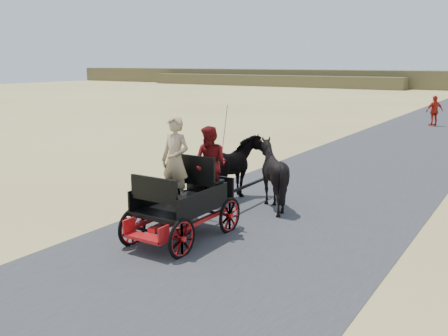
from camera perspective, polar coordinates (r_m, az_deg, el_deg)
The scene contains 9 objects.
ground at distance 11.34m, azimuth 4.95°, elevation -6.49°, with size 140.00×140.00×0.00m, color tan.
road at distance 11.34m, azimuth 4.95°, elevation -6.47°, with size 6.00×140.00×0.01m, color #38383A.
ridge_near at distance 76.11m, azimuth 5.12°, elevation 9.93°, with size 40.00×4.00×1.60m, color brown.
carriage at distance 10.44m, azimuth -4.73°, elevation -6.07°, with size 1.30×2.40×0.72m, color black, non-canonical shape.
horse_left at distance 13.01m, azimuth 1.26°, elevation -0.15°, with size 0.91×2.01×1.70m, color black.
horse_right at distance 12.49m, azimuth 5.58°, elevation -0.72°, with size 1.37×1.54×1.70m, color black.
driver_man at distance 10.28m, azimuth -5.58°, elevation 0.89°, with size 0.66×0.43×1.80m, color tan.
passenger_woman at distance 10.45m, azimuth -1.55°, elevation 0.50°, with size 0.77×0.60×1.58m, color #660C0F.
pedestrian at distance 30.86m, azimuth 22.92°, elevation 6.04°, with size 1.01×0.42×1.73m, color red.
Camera 1 is at (4.91, -9.57, 3.61)m, focal length 40.00 mm.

